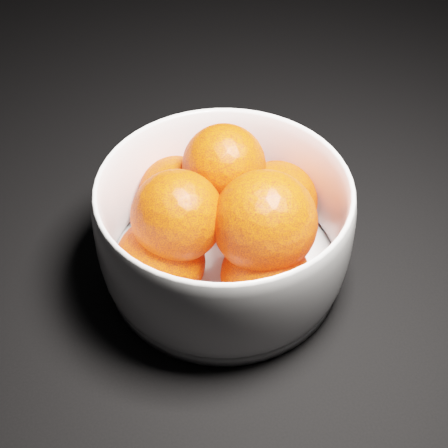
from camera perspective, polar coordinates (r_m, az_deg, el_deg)
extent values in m
cylinder|color=white|center=(0.62, 0.00, -3.76)|extent=(0.23, 0.23, 0.01)
sphere|color=#FF3305|center=(0.62, 4.78, 2.04)|extent=(0.08, 0.08, 0.08)
sphere|color=#FF3305|center=(0.63, -4.35, 2.80)|extent=(0.08, 0.08, 0.08)
sphere|color=#FF3305|center=(0.57, -5.83, -3.39)|extent=(0.08, 0.08, 0.08)
sphere|color=#FF3305|center=(0.55, 3.75, -4.70)|extent=(0.08, 0.08, 0.08)
sphere|color=#FF3305|center=(0.59, -0.01, 5.37)|extent=(0.08, 0.08, 0.08)
sphere|color=#FF3305|center=(0.54, -4.28, 0.76)|extent=(0.08, 0.08, 0.08)
sphere|color=#FF3305|center=(0.54, 3.75, 0.17)|extent=(0.09, 0.09, 0.09)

